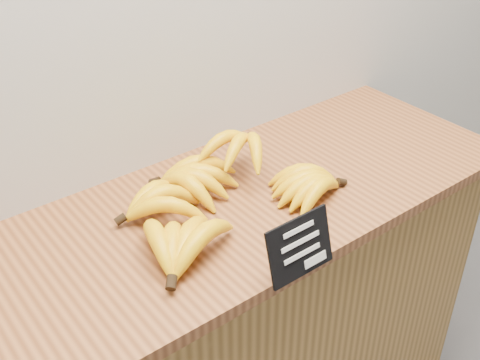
% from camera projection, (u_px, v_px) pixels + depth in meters
% --- Properties ---
extents(counter, '(1.36, 0.50, 0.90)m').
position_uv_depth(counter, '(229.00, 347.00, 1.63)').
color(counter, olive).
rests_on(counter, ground).
extents(counter_top, '(1.48, 0.54, 0.03)m').
position_uv_depth(counter_top, '(227.00, 209.00, 1.38)').
color(counter_top, brown).
rests_on(counter_top, counter).
extents(chalkboard_sign, '(0.15, 0.04, 0.12)m').
position_uv_depth(chalkboard_sign, '(300.00, 247.00, 1.15)').
color(chalkboard_sign, black).
rests_on(chalkboard_sign, counter_top).
extents(banana_pile, '(0.57, 0.42, 0.11)m').
position_uv_depth(banana_pile, '(212.00, 193.00, 1.33)').
color(banana_pile, '#EEBA09').
rests_on(banana_pile, counter_top).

